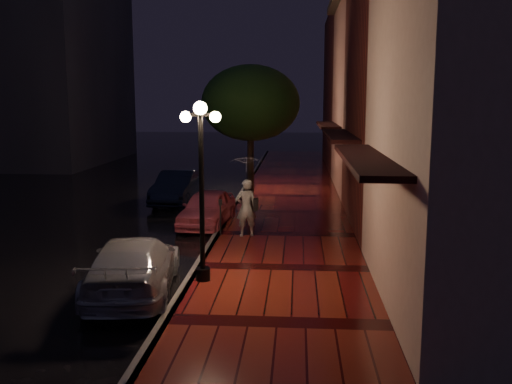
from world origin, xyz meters
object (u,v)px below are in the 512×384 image
at_px(streetlamp_far, 251,139).
at_px(woman_with_umbrella, 246,184).
at_px(silver_car, 133,266).
at_px(navy_car, 178,187).
at_px(street_tree, 251,105).
at_px(pink_car, 207,208).
at_px(streetlamp_near, 201,181).
at_px(parking_meter, 220,213).

distance_m(streetlamp_far, woman_with_umbrella, 9.43).
bearing_deg(silver_car, woman_with_umbrella, -119.68).
bearing_deg(navy_car, streetlamp_far, 47.87).
distance_m(streetlamp_far, street_tree, 3.44).
xyz_separation_m(streetlamp_far, woman_with_umbrella, (0.65, -9.38, -0.75)).
height_order(navy_car, silver_car, navy_car).
bearing_deg(woman_with_umbrella, pink_car, -69.33).
relative_size(streetlamp_near, street_tree, 0.74).
relative_size(navy_car, silver_car, 0.93).
xyz_separation_m(pink_car, woman_with_umbrella, (1.60, -2.03, 1.21)).
xyz_separation_m(pink_car, parking_meter, (0.75, -1.99, 0.22)).
bearing_deg(streetlamp_near, pink_car, 98.13).
relative_size(pink_car, woman_with_umbrella, 1.48).
height_order(navy_car, woman_with_umbrella, woman_with_umbrella).
distance_m(pink_car, parking_meter, 2.14).
distance_m(street_tree, woman_with_umbrella, 6.81).
height_order(navy_car, parking_meter, navy_car).
relative_size(streetlamp_near, navy_car, 1.00).
distance_m(woman_with_umbrella, parking_meter, 1.30).
bearing_deg(parking_meter, navy_car, 98.86).
height_order(streetlamp_far, pink_car, streetlamp_far).
xyz_separation_m(street_tree, navy_car, (-3.21, 0.02, -3.54)).
bearing_deg(woman_with_umbrella, parking_meter, -20.26).
bearing_deg(streetlamp_far, street_tree, -85.09).
height_order(streetlamp_near, woman_with_umbrella, streetlamp_near).
relative_size(streetlamp_near, parking_meter, 3.65).
bearing_deg(streetlamp_far, parking_meter, -91.23).
relative_size(street_tree, navy_car, 1.35).
height_order(streetlamp_far, woman_with_umbrella, streetlamp_far).
distance_m(streetlamp_far, pink_car, 7.66).
relative_size(pink_car, silver_car, 0.82).
xyz_separation_m(street_tree, pink_car, (-1.21, -4.34, -3.60)).
xyz_separation_m(street_tree, woman_with_umbrella, (0.39, -6.37, -2.39)).
relative_size(woman_with_umbrella, parking_meter, 2.19).
xyz_separation_m(streetlamp_near, street_tree, (0.26, 10.99, 1.64)).
bearing_deg(parking_meter, silver_car, -118.45).
height_order(silver_car, parking_meter, silver_car).
xyz_separation_m(streetlamp_far, street_tree, (0.26, -3.01, 1.64)).
bearing_deg(silver_car, street_tree, -106.07).
bearing_deg(woman_with_umbrella, streetlamp_far, -103.56).
bearing_deg(silver_car, parking_meter, -111.31).
distance_m(street_tree, navy_car, 4.77).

